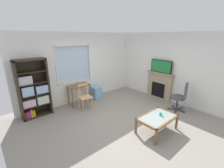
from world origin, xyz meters
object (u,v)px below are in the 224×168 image
tv (161,66)px  coffee_table (157,119)px  bookshelf (33,91)px  desk_under_window (79,89)px  office_chair (181,96)px  wooden_chair (85,97)px  sippy_cup (161,114)px  fireplace (159,86)px  plastic_drawer_unit (96,92)px

tv → coffee_table: 2.62m
bookshelf → desk_under_window: size_ratio=2.18×
bookshelf → office_chair: 4.87m
wooden_chair → sippy_cup: size_ratio=10.00×
bookshelf → fireplace: (4.30, -1.82, -0.29)m
desk_under_window → wooden_chair: (-0.07, -0.51, -0.14)m
wooden_chair → fireplace: 3.07m
sippy_cup → coffee_table: bearing=179.1°
office_chair → coffee_table: office_chair is taller
desk_under_window → plastic_drawer_unit: 0.89m
desk_under_window → office_chair: 3.66m
desk_under_window → wooden_chair: wooden_chair is taller
bookshelf → fireplace: size_ratio=1.62×
office_chair → sippy_cup: size_ratio=11.11×
coffee_table → fireplace: bearing=31.5°
desk_under_window → office_chair: size_ratio=0.85×
coffee_table → office_chair: bearing=5.8°
bookshelf → desk_under_window: bearing=-4.1°
office_chair → desk_under_window: bearing=129.6°
office_chair → sippy_cup: 1.52m
fireplace → tv: bearing=-180.0°
tv → office_chair: 1.43m
wooden_chair → office_chair: 3.33m
office_chair → coffee_table: bearing=-174.2°
fireplace → office_chair: fireplace is taller
desk_under_window → bookshelf: bearing=175.9°
plastic_drawer_unit → office_chair: bearing=-62.1°
tv → sippy_cup: size_ratio=9.95×
tv → sippy_cup: (-1.92, -1.28, -0.89)m
fireplace → tv: 0.80m
wooden_chair → tv: tv is taller
plastic_drawer_unit → fireplace: (1.95, -1.76, 0.31)m
fireplace → tv: tv is taller
office_chair → coffee_table: 1.67m
plastic_drawer_unit → tv: bearing=-42.4°
bookshelf → office_chair: bearing=-37.1°
office_chair → fireplace: bearing=68.9°
wooden_chair → fireplace: (2.83, -1.20, 0.09)m
bookshelf → tv: (4.28, -1.82, 0.51)m
sippy_cup → wooden_chair: bearing=109.9°
plastic_drawer_unit → sippy_cup: (0.01, -3.04, 0.23)m
fireplace → office_chair: size_ratio=1.15×
tv → coffee_table: size_ratio=0.84×
plastic_drawer_unit → sippy_cup: 3.05m
bookshelf → wooden_chair: size_ratio=2.07×
bookshelf → wooden_chair: bearing=-23.0°
plastic_drawer_unit → tv: 2.84m
coffee_table → sippy_cup: sippy_cup is taller
desk_under_window → tv: size_ratio=0.95×
plastic_drawer_unit → office_chair: 3.26m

